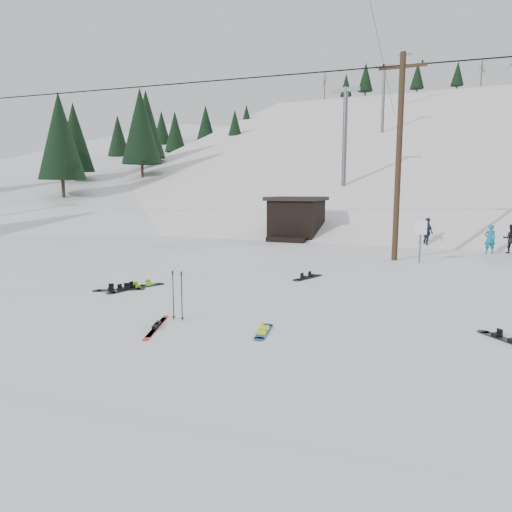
% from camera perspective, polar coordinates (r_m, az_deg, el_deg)
% --- Properties ---
extents(ground, '(200.00, 200.00, 0.00)m').
position_cam_1_polar(ground, '(9.06, -7.09, -12.08)').
color(ground, white).
rests_on(ground, ground).
extents(ski_slope, '(60.00, 85.24, 65.97)m').
position_cam_1_polar(ski_slope, '(64.27, 18.91, -5.90)').
color(ski_slope, white).
rests_on(ski_slope, ground).
extents(ridge_left, '(47.54, 95.03, 58.38)m').
position_cam_1_polar(ridge_left, '(69.90, -12.51, -3.69)').
color(ridge_left, white).
rests_on(ridge_left, ground).
extents(treeline_left, '(20.00, 64.00, 10.00)m').
position_cam_1_polar(treeline_left, '(60.98, -15.71, 4.92)').
color(treeline_left, black).
rests_on(treeline_left, ground).
extents(treeline_crest, '(50.00, 6.00, 10.00)m').
position_cam_1_polar(treeline_crest, '(93.46, 20.79, 5.72)').
color(treeline_crest, black).
rests_on(treeline_crest, ski_slope).
extents(utility_pole, '(2.00, 0.26, 9.00)m').
position_cam_1_polar(utility_pole, '(21.49, 17.42, 11.95)').
color(utility_pole, '#3A2819').
rests_on(utility_pole, ground).
extents(trail_sign, '(0.50, 0.09, 1.85)m').
position_cam_1_polar(trail_sign, '(21.00, 19.88, 2.62)').
color(trail_sign, '#595B60').
rests_on(trail_sign, ground).
extents(lift_hut, '(3.40, 4.10, 2.75)m').
position_cam_1_polar(lift_hut, '(29.81, 5.06, 4.75)').
color(lift_hut, black).
rests_on(lift_hut, ground).
extents(lift_tower_near, '(2.20, 0.36, 8.00)m').
position_cam_1_polar(lift_tower_near, '(38.52, 11.05, 15.07)').
color(lift_tower_near, '#595B60').
rests_on(lift_tower_near, ski_slope).
extents(lift_tower_mid, '(2.20, 0.36, 8.00)m').
position_cam_1_polar(lift_tower_mid, '(58.99, 15.65, 18.85)').
color(lift_tower_mid, '#595B60').
rests_on(lift_tower_mid, ski_slope).
extents(lift_tower_far, '(2.20, 0.36, 8.00)m').
position_cam_1_polar(lift_tower_far, '(79.75, 17.94, 20.63)').
color(lift_tower_far, '#595B60').
rests_on(lift_tower_far, ski_slope).
extents(hero_snowboard, '(0.44, 1.26, 0.09)m').
position_cam_1_polar(hero_snowboard, '(10.29, 0.96, -9.39)').
color(hero_snowboard, '#184BA0').
rests_on(hero_snowboard, ground).
extents(hero_skis, '(0.78, 1.81, 0.10)m').
position_cam_1_polar(hero_skis, '(10.85, -12.34, -8.61)').
color(hero_skis, '#AB2311').
rests_on(hero_skis, ground).
extents(ski_poles, '(0.33, 0.09, 1.21)m').
position_cam_1_polar(ski_poles, '(11.25, -9.79, -4.83)').
color(ski_poles, black).
rests_on(ski_poles, ground).
extents(board_scatter_a, '(1.37, 1.06, 0.11)m').
position_cam_1_polar(board_scatter_a, '(15.12, -16.77, -4.01)').
color(board_scatter_a, black).
rests_on(board_scatter_a, ground).
extents(board_scatter_b, '(0.51, 1.62, 0.11)m').
position_cam_1_polar(board_scatter_b, '(15.14, -15.76, -3.95)').
color(board_scatter_b, black).
rests_on(board_scatter_b, ground).
extents(board_scatter_c, '(0.77, 1.48, 0.11)m').
position_cam_1_polar(board_scatter_c, '(15.39, -13.91, -3.68)').
color(board_scatter_c, black).
rests_on(board_scatter_c, ground).
extents(board_scatter_d, '(1.03, 1.05, 0.10)m').
position_cam_1_polar(board_scatter_d, '(11.10, 28.67, -9.08)').
color(board_scatter_d, black).
rests_on(board_scatter_d, ground).
extents(board_scatter_f, '(0.73, 1.54, 0.11)m').
position_cam_1_polar(board_scatter_f, '(16.57, 6.49, -2.66)').
color(board_scatter_f, black).
rests_on(board_scatter_f, ground).
extents(skier_teal, '(0.59, 0.44, 1.45)m').
position_cam_1_polar(skier_teal, '(25.67, 27.20, 1.89)').
color(skier_teal, '#0D6C85').
rests_on(skier_teal, ground).
extents(skier_dark, '(0.71, 0.56, 1.46)m').
position_cam_1_polar(skier_dark, '(26.27, 29.23, 1.90)').
color(skier_dark, black).
rests_on(skier_dark, ground).
extents(skier_navy, '(0.90, 1.01, 1.65)m').
position_cam_1_polar(skier_navy, '(27.06, 20.61, 2.76)').
color(skier_navy, '#18253C').
rests_on(skier_navy, ground).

